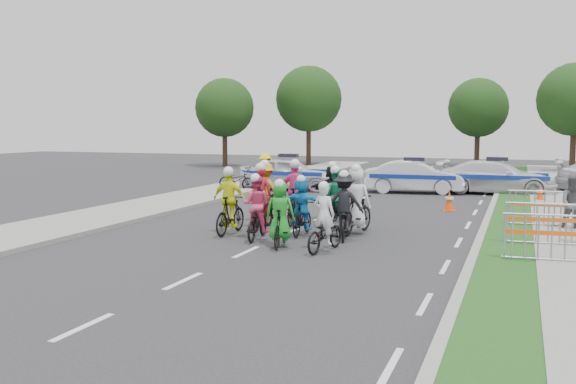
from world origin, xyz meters
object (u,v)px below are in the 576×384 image
(rider_3, at_px, (230,208))
(cone_0, at_px, (449,201))
(rider_8, at_px, (336,206))
(barrier_1, at_px, (548,226))
(parked_bike, at_px, (237,180))
(rider_11, at_px, (333,196))
(barrier_0, at_px, (552,240))
(barrier_2, at_px, (544,210))
(cone_1, at_px, (540,194))
(marshal_hiviz, at_px, (265,172))
(rider_5, at_px, (302,210))
(rider_7, at_px, (356,207))
(tree_0, at_px, (224,108))
(tree_1, at_px, (575,100))
(rider_1, at_px, (281,220))
(rider_10, at_px, (266,198))
(rider_9, at_px, (296,199))
(rider_12, at_px, (299,201))
(tree_3, at_px, (309,99))
(rider_4, at_px, (344,212))
(rider_0, at_px, (325,228))
(police_car_1, at_px, (414,177))
(rider_6, at_px, (262,207))
(rider_2, at_px, (257,215))
(spectator_1, at_px, (574,204))
(police_car_0, at_px, (288,174))
(police_car_2, at_px, (497,177))
(tree_4, at_px, (478,108))

(rider_3, height_order, cone_0, rider_3)
(rider_8, height_order, barrier_1, rider_8)
(rider_8, height_order, parked_bike, rider_8)
(rider_11, relative_size, barrier_0, 0.94)
(barrier_2, height_order, cone_1, barrier_2)
(marshal_hiviz, distance_m, barrier_0, 17.31)
(rider_8, xyz_separation_m, marshal_hiviz, (-6.09, 9.62, 0.16))
(rider_5, distance_m, rider_7, 1.53)
(tree_0, bearing_deg, tree_1, 4.97)
(rider_1, height_order, cone_0, rider_1)
(rider_10, bearing_deg, rider_9, -178.12)
(rider_1, xyz_separation_m, rider_11, (0.01, 4.57, 0.12))
(rider_1, relative_size, rider_12, 0.97)
(barrier_2, distance_m, tree_3, 30.71)
(cone_1, height_order, tree_3, tree_3)
(rider_4, bearing_deg, rider_12, -63.35)
(rider_0, relative_size, rider_11, 0.92)
(rider_8, bearing_deg, barrier_0, 156.46)
(police_car_1, relative_size, tree_3, 0.58)
(tree_0, bearing_deg, cone_0, -46.86)
(parked_bike, xyz_separation_m, tree_3, (-2.86, 19.16, 4.40))
(rider_5, distance_m, barrier_0, 6.47)
(cone_1, bearing_deg, barrier_1, -90.29)
(tree_1, bearing_deg, rider_8, -106.94)
(cone_1, bearing_deg, rider_6, -129.21)
(rider_2, relative_size, rider_8, 0.95)
(rider_2, relative_size, cone_1, 2.53)
(rider_0, xyz_separation_m, spectator_1, (5.74, 4.71, 0.26))
(rider_1, distance_m, tree_0, 30.95)
(rider_9, distance_m, marshal_hiviz, 10.26)
(rider_3, bearing_deg, cone_0, -126.56)
(police_car_0, bearing_deg, barrier_2, -134.14)
(barrier_0, bearing_deg, rider_1, 179.47)
(rider_1, distance_m, rider_6, 2.79)
(police_car_2, height_order, parked_bike, police_car_2)
(cone_0, bearing_deg, rider_12, -140.67)
(spectator_1, height_order, cone_1, spectator_1)
(rider_3, relative_size, tree_1, 0.27)
(rider_3, height_order, rider_6, rider_6)
(police_car_2, xyz_separation_m, parked_bike, (-11.18, -2.67, -0.23))
(rider_10, xyz_separation_m, tree_3, (-7.70, 27.55, 4.14))
(rider_4, relative_size, rider_7, 0.97)
(rider_0, xyz_separation_m, rider_4, (-0.01, 1.82, 0.15))
(rider_4, distance_m, tree_0, 30.08)
(marshal_hiviz, xyz_separation_m, tree_4, (8.02, 20.43, 3.34))
(rider_5, xyz_separation_m, parked_bike, (-6.62, 10.19, -0.22))
(spectator_1, bearing_deg, tree_0, 134.48)
(rider_1, bearing_deg, rider_11, -100.01)
(rider_2, distance_m, cone_1, 13.16)
(tree_4, bearing_deg, barrier_0, -83.63)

